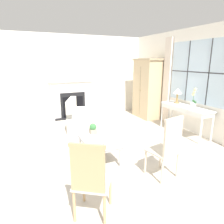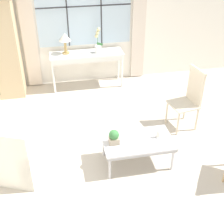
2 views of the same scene
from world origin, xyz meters
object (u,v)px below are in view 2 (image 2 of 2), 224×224
console_table (87,57)px  coffee_table (138,143)px  side_chair_wooden (190,96)px  pillar_candle (158,134)px  potted_orchid (98,44)px  armchair_upholstered (13,154)px  potted_plant_small (114,137)px  table_lamp (65,38)px

console_table → coffee_table: console_table is taller
side_chair_wooden → pillar_candle: size_ratio=8.33×
potted_orchid → console_table: bearing=177.4°
armchair_upholstered → potted_plant_small: bearing=-7.4°
side_chair_wooden → potted_plant_small: side_chair_wooden is taller
potted_plant_small → pillar_candle: 0.68m
coffee_table → side_chair_wooden: bearing=35.2°
potted_plant_small → pillar_candle: bearing=0.5°
table_lamp → potted_plant_small: table_lamp is taller
potted_orchid → potted_plant_small: bearing=-94.1°
potted_plant_small → console_table: bearing=91.2°
potted_orchid → pillar_candle: bearing=-79.5°
coffee_table → table_lamp: bearing=107.1°
table_lamp → potted_plant_small: (0.48, -2.70, -0.55)m
coffee_table → potted_plant_small: 0.39m
console_table → table_lamp: size_ratio=3.55×
table_lamp → potted_orchid: bearing=-6.7°
coffee_table → pillar_candle: pillar_candle is taller
console_table → coffee_table: bearing=-81.1°
coffee_table → potted_plant_small: bearing=178.6°
potted_plant_small → coffee_table: bearing=-1.4°
console_table → potted_orchid: bearing=-2.6°
table_lamp → armchair_upholstered: table_lamp is taller
armchair_upholstered → coffee_table: (1.82, -0.20, 0.08)m
table_lamp → potted_plant_small: bearing=-80.0°
table_lamp → side_chair_wooden: (1.96, -1.92, -0.48)m
armchair_upholstered → potted_plant_small: armchair_upholstered is taller
table_lamp → coffee_table: 2.93m
table_lamp → pillar_candle: size_ratio=3.28×
pillar_candle → potted_plant_small: bearing=-179.5°
side_chair_wooden → table_lamp: bearing=135.5°
side_chair_wooden → coffee_table: bearing=-144.8°
console_table → coffee_table: (0.42, -2.65, -0.30)m
armchair_upholstered → side_chair_wooden: side_chair_wooden is taller
side_chair_wooden → coffee_table: side_chair_wooden is taller
potted_orchid → side_chair_wooden: potted_orchid is taller
armchair_upholstered → pillar_candle: bearing=-4.9°
armchair_upholstered → pillar_candle: size_ratio=8.73×
console_table → table_lamp: 0.59m
potted_orchid → side_chair_wooden: size_ratio=0.48×
console_table → potted_plant_small: 2.64m
console_table → side_chair_wooden: bearing=-50.4°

